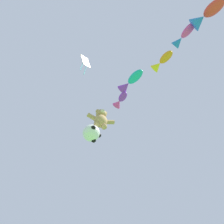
{
  "coord_description": "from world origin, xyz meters",
  "views": [
    {
      "loc": [
        -0.83,
        -1.31,
        1.33
      ],
      "look_at": [
        1.38,
        4.98,
        12.4
      ],
      "focal_mm": 35.0,
      "sensor_mm": 36.0,
      "label": 1
    }
  ],
  "objects_px": {
    "soccer_ball_kite": "(91,133)",
    "fish_kite_teal": "(130,82)",
    "fish_kite_tangerine": "(161,62)",
    "fish_kite_magenta": "(183,36)",
    "fish_kite_violet": "(120,100)",
    "teddy_bear_kite": "(101,119)",
    "fish_kite_crimson": "(206,14)",
    "diamond_kite": "(85,62)"
  },
  "relations": [
    {
      "from": "teddy_bear_kite",
      "to": "fish_kite_magenta",
      "type": "xyz_separation_m",
      "value": [
        3.81,
        -5.84,
        3.77
      ]
    },
    {
      "from": "fish_kite_crimson",
      "to": "diamond_kite",
      "type": "distance_m",
      "value": 8.49
    },
    {
      "from": "soccer_ball_kite",
      "to": "fish_kite_magenta",
      "type": "bearing_deg",
      "value": -53.77
    },
    {
      "from": "fish_kite_teal",
      "to": "fish_kite_magenta",
      "type": "height_order",
      "value": "fish_kite_teal"
    },
    {
      "from": "fish_kite_tangerine",
      "to": "fish_kite_magenta",
      "type": "bearing_deg",
      "value": -71.22
    },
    {
      "from": "fish_kite_teal",
      "to": "diamond_kite",
      "type": "bearing_deg",
      "value": -171.81
    },
    {
      "from": "fish_kite_tangerine",
      "to": "soccer_ball_kite",
      "type": "bearing_deg",
      "value": 133.3
    },
    {
      "from": "fish_kite_teal",
      "to": "soccer_ball_kite",
      "type": "bearing_deg",
      "value": 148.56
    },
    {
      "from": "teddy_bear_kite",
      "to": "diamond_kite",
      "type": "xyz_separation_m",
      "value": [
        -1.96,
        -1.9,
        3.7
      ]
    },
    {
      "from": "fish_kite_violet",
      "to": "fish_kite_tangerine",
      "type": "xyz_separation_m",
      "value": [
        1.59,
        -4.03,
        -0.38
      ]
    },
    {
      "from": "fish_kite_tangerine",
      "to": "fish_kite_magenta",
      "type": "xyz_separation_m",
      "value": [
        0.69,
        -2.03,
        0.28
      ]
    },
    {
      "from": "teddy_bear_kite",
      "to": "fish_kite_violet",
      "type": "xyz_separation_m",
      "value": [
        1.53,
        0.23,
        3.88
      ]
    },
    {
      "from": "fish_kite_tangerine",
      "to": "fish_kite_crimson",
      "type": "relative_size",
      "value": 0.78
    },
    {
      "from": "fish_kite_magenta",
      "to": "diamond_kite",
      "type": "relative_size",
      "value": 0.71
    },
    {
      "from": "fish_kite_violet",
      "to": "fish_kite_tangerine",
      "type": "bearing_deg",
      "value": -68.53
    },
    {
      "from": "soccer_ball_kite",
      "to": "diamond_kite",
      "type": "xyz_separation_m",
      "value": [
        -1.49,
        -1.9,
        5.41
      ]
    },
    {
      "from": "soccer_ball_kite",
      "to": "fish_kite_violet",
      "type": "bearing_deg",
      "value": 6.38
    },
    {
      "from": "fish_kite_violet",
      "to": "fish_kite_magenta",
      "type": "height_order",
      "value": "fish_kite_violet"
    },
    {
      "from": "fish_kite_crimson",
      "to": "diamond_kite",
      "type": "bearing_deg",
      "value": 138.45
    },
    {
      "from": "fish_kite_crimson",
      "to": "diamond_kite",
      "type": "relative_size",
      "value": 0.85
    },
    {
      "from": "fish_kite_violet",
      "to": "soccer_ball_kite",
      "type": "bearing_deg",
      "value": -173.62
    },
    {
      "from": "fish_kite_magenta",
      "to": "teddy_bear_kite",
      "type": "bearing_deg",
      "value": 123.11
    },
    {
      "from": "fish_kite_magenta",
      "to": "fish_kite_teal",
      "type": "bearing_deg",
      "value": 114.55
    },
    {
      "from": "fish_kite_teal",
      "to": "fish_kite_magenta",
      "type": "bearing_deg",
      "value": -65.45
    },
    {
      "from": "teddy_bear_kite",
      "to": "fish_kite_teal",
      "type": "relative_size",
      "value": 0.77
    },
    {
      "from": "diamond_kite",
      "to": "soccer_ball_kite",
      "type": "bearing_deg",
      "value": 52.05
    },
    {
      "from": "fish_kite_violet",
      "to": "fish_kite_tangerine",
      "type": "relative_size",
      "value": 0.83
    },
    {
      "from": "diamond_kite",
      "to": "fish_kite_magenta",
      "type": "bearing_deg",
      "value": -34.33
    },
    {
      "from": "fish_kite_magenta",
      "to": "fish_kite_violet",
      "type": "bearing_deg",
      "value": 110.58
    },
    {
      "from": "soccer_ball_kite",
      "to": "fish_kite_teal",
      "type": "bearing_deg",
      "value": -31.44
    },
    {
      "from": "diamond_kite",
      "to": "fish_kite_crimson",
      "type": "bearing_deg",
      "value": -41.55
    },
    {
      "from": "soccer_ball_kite",
      "to": "fish_kite_magenta",
      "type": "xyz_separation_m",
      "value": [
        4.28,
        -5.84,
        5.48
      ]
    },
    {
      "from": "fish_kite_teal",
      "to": "teddy_bear_kite",
      "type": "bearing_deg",
      "value": 142.32
    },
    {
      "from": "teddy_bear_kite",
      "to": "fish_kite_crimson",
      "type": "bearing_deg",
      "value": -59.77
    },
    {
      "from": "soccer_ball_kite",
      "to": "fish_kite_teal",
      "type": "distance_m",
      "value": 6.51
    },
    {
      "from": "diamond_kite",
      "to": "fish_kite_teal",
      "type": "bearing_deg",
      "value": 8.19
    },
    {
      "from": "teddy_bear_kite",
      "to": "fish_kite_tangerine",
      "type": "relative_size",
      "value": 1.0
    },
    {
      "from": "fish_kite_crimson",
      "to": "diamond_kite",
      "type": "xyz_separation_m",
      "value": [
        -6.35,
        5.63,
        0.34
      ]
    },
    {
      "from": "fish_kite_magenta",
      "to": "fish_kite_crimson",
      "type": "relative_size",
      "value": 0.84
    },
    {
      "from": "fish_kite_crimson",
      "to": "fish_kite_violet",
      "type": "bearing_deg",
      "value": 110.22
    },
    {
      "from": "fish_kite_tangerine",
      "to": "fish_kite_crimson",
      "type": "bearing_deg",
      "value": -71.15
    },
    {
      "from": "teddy_bear_kite",
      "to": "fish_kite_violet",
      "type": "distance_m",
      "value": 4.18
    }
  ]
}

